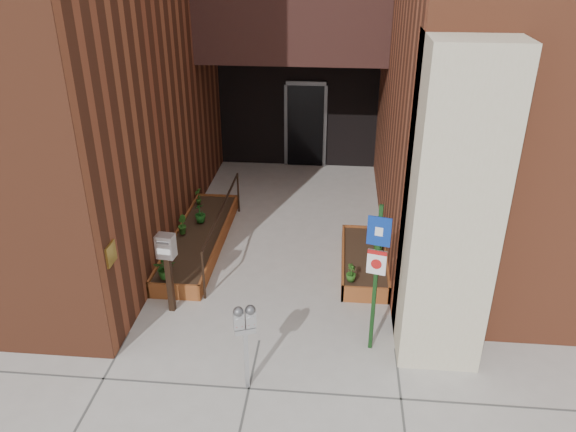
# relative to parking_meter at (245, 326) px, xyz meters

# --- Properties ---
(ground) EXTENTS (80.00, 80.00, 0.00)m
(ground) POSITION_rel_parking_meter_xyz_m (0.03, 0.95, -1.00)
(ground) COLOR #9E9991
(ground) RESTS_ON ground
(planter_left) EXTENTS (0.90, 3.60, 0.30)m
(planter_left) POSITION_rel_parking_meter_xyz_m (-1.52, 3.65, -0.87)
(planter_left) COLOR brown
(planter_left) RESTS_ON ground
(planter_right) EXTENTS (0.80, 2.20, 0.30)m
(planter_right) POSITION_rel_parking_meter_xyz_m (1.63, 3.15, -0.87)
(planter_right) COLOR brown
(planter_right) RESTS_ON ground
(handrail) EXTENTS (0.04, 3.34, 0.90)m
(handrail) POSITION_rel_parking_meter_xyz_m (-1.02, 3.60, -0.25)
(handrail) COLOR black
(handrail) RESTS_ON ground
(parking_meter) EXTENTS (0.30, 0.19, 1.29)m
(parking_meter) POSITION_rel_parking_meter_xyz_m (0.00, 0.00, 0.00)
(parking_meter) COLOR #A9A9AB
(parking_meter) RESTS_ON ground
(sign_post) EXTENTS (0.31, 0.11, 2.31)m
(sign_post) POSITION_rel_parking_meter_xyz_m (1.66, 0.94, 0.42)
(sign_post) COLOR #143714
(sign_post) RESTS_ON ground
(payment_dropbox) EXTENTS (0.29, 0.23, 1.37)m
(payment_dropbox) POSITION_rel_parking_meter_xyz_m (-1.47, 1.58, -0.01)
(payment_dropbox) COLOR black
(payment_dropbox) RESTS_ON ground
(shrub_left_a) EXTENTS (0.40, 0.40, 0.40)m
(shrub_left_a) POSITION_rel_parking_meter_xyz_m (-1.68, 2.05, -0.50)
(shrub_left_a) COLOR #1D5016
(shrub_left_a) RESTS_ON planter_left
(shrub_left_b) EXTENTS (0.27, 0.27, 0.36)m
(shrub_left_b) POSITION_rel_parking_meter_xyz_m (-1.82, 3.61, -0.52)
(shrub_left_b) COLOR #245718
(shrub_left_b) RESTS_ON planter_left
(shrub_left_c) EXTENTS (0.31, 0.31, 0.39)m
(shrub_left_c) POSITION_rel_parking_meter_xyz_m (-1.59, 4.11, -0.50)
(shrub_left_c) COLOR #174F16
(shrub_left_c) RESTS_ON planter_left
(shrub_left_d) EXTENTS (0.24, 0.24, 0.36)m
(shrub_left_d) POSITION_rel_parking_meter_xyz_m (-1.82, 4.93, -0.52)
(shrub_left_d) COLOR #295A19
(shrub_left_d) RESTS_ON planter_left
(shrub_right_a) EXTENTS (0.22, 0.22, 0.30)m
(shrub_right_a) POSITION_rel_parking_meter_xyz_m (1.38, 2.25, -0.55)
(shrub_right_a) COLOR #275919
(shrub_right_a) RESTS_ON planter_right
(shrub_right_b) EXTENTS (0.21, 0.21, 0.31)m
(shrub_right_b) POSITION_rel_parking_meter_xyz_m (1.88, 3.38, -0.55)
(shrub_right_b) COLOR #1D5A19
(shrub_right_b) RESTS_ON planter_right
(shrub_right_c) EXTENTS (0.38, 0.38, 0.32)m
(shrub_right_c) POSITION_rel_parking_meter_xyz_m (1.87, 3.26, -0.54)
(shrub_right_c) COLOR #275718
(shrub_right_c) RESTS_ON planter_right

